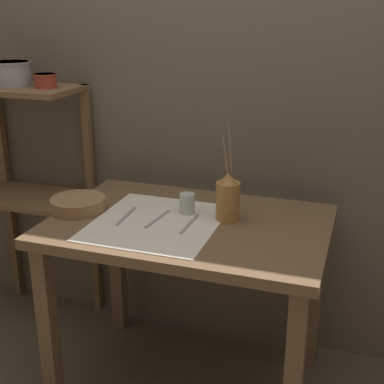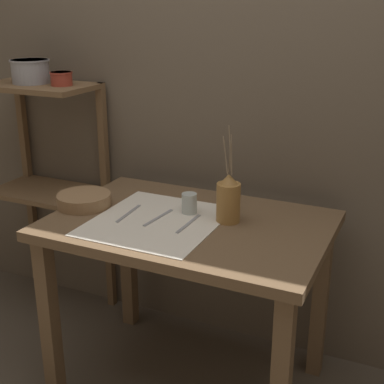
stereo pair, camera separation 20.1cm
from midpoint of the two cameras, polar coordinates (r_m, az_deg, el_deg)
The scene contains 13 objects.
ground_plane at distance 2.46m, azimuth 2.20°, elevation -19.68°, with size 12.00×12.00×0.00m, color brown.
stone_wall_back at distance 2.37m, azimuth 7.07°, elevation 10.87°, with size 7.00×0.06×2.40m.
wooden_table at distance 2.11m, azimuth 2.42°, elevation -6.03°, with size 1.07×0.72×0.76m.
wooden_shelf_unit at distance 2.72m, azimuth -12.91°, elevation 3.70°, with size 0.54×0.32×1.19m.
linen_cloth at distance 2.06m, azimuth -1.01°, elevation -3.14°, with size 0.47×0.52×0.00m.
pitcher_with_flowers at distance 2.04m, azimuth 6.74°, elevation -0.85°, with size 0.09×0.09×0.38m.
wooden_bowl at distance 2.23m, azimuth -8.94°, elevation -0.89°, with size 0.22×0.22×0.05m.
glass_tumbler_near at distance 2.12m, azimuth 2.43°, elevation -1.26°, with size 0.06×0.06×0.08m.
fork_inner at distance 2.12m, azimuth -4.10°, elevation -2.34°, with size 0.02×0.19×0.00m.
knife_center at distance 2.08m, azimuth -0.85°, elevation -2.80°, with size 0.03×0.19×0.00m.
fork_outer at distance 2.02m, azimuth 2.48°, elevation -3.45°, with size 0.02×0.19×0.00m.
metal_pot_large at distance 2.63m, azimuth -14.75°, elevation 12.40°, with size 0.18×0.18×0.11m.
metal_pot_small at distance 2.52m, azimuth -11.52°, elevation 11.82°, with size 0.10×0.10×0.06m.
Camera 2 is at (0.81, -1.72, 1.55)m, focal length 50.00 mm.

